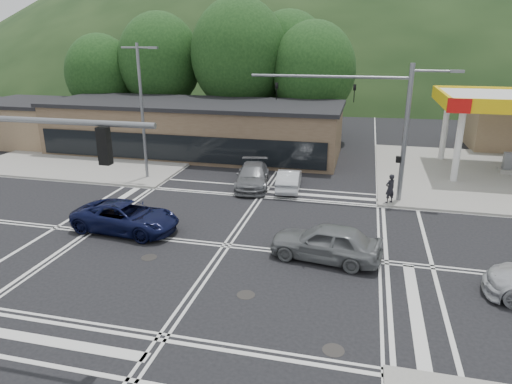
% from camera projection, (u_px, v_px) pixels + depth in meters
% --- Properties ---
extents(ground, '(120.00, 120.00, 0.00)m').
position_uv_depth(ground, '(227.00, 246.00, 21.50)').
color(ground, black).
rests_on(ground, ground).
extents(sidewalk_ne, '(16.00, 16.00, 0.15)m').
position_uv_depth(sidewalk_ne, '(494.00, 176.00, 31.96)').
color(sidewalk_ne, gray).
rests_on(sidewalk_ne, ground).
extents(sidewalk_nw, '(16.00, 16.00, 0.15)m').
position_uv_depth(sidewalk_nw, '(109.00, 152.00, 38.62)').
color(sidewalk_nw, gray).
rests_on(sidewalk_nw, ground).
extents(commercial_row, '(24.00, 8.00, 4.00)m').
position_uv_depth(commercial_row, '(194.00, 129.00, 38.29)').
color(commercial_row, brown).
rests_on(commercial_row, ground).
extents(commercial_nw, '(8.00, 7.00, 3.60)m').
position_uv_depth(commercial_nw, '(31.00, 124.00, 41.90)').
color(commercial_nw, '#846B4F').
rests_on(commercial_nw, ground).
extents(hill_north, '(252.00, 126.00, 140.00)m').
position_uv_depth(hill_north, '(342.00, 80.00, 104.35)').
color(hill_north, black).
rests_on(hill_north, ground).
extents(tree_n_a, '(8.00, 8.00, 11.75)m').
position_uv_depth(tree_n_a, '(160.00, 61.00, 44.41)').
color(tree_n_a, '#382619').
rests_on(tree_n_a, ground).
extents(tree_n_b, '(9.00, 9.00, 12.98)m').
position_uv_depth(tree_n_b, '(239.00, 55.00, 42.42)').
color(tree_n_b, '#382619').
rests_on(tree_n_b, ground).
extents(tree_n_c, '(7.60, 7.60, 10.87)m').
position_uv_depth(tree_n_c, '(313.00, 70.00, 41.29)').
color(tree_n_c, '#382619').
rests_on(tree_n_c, ground).
extents(tree_n_d, '(6.80, 6.80, 9.76)m').
position_uv_depth(tree_n_d, '(101.00, 74.00, 45.24)').
color(tree_n_d, '#382619').
rests_on(tree_n_d, ground).
extents(tree_n_e, '(8.40, 8.40, 11.98)m').
position_uv_depth(tree_n_e, '(288.00, 60.00, 45.42)').
color(tree_n_e, '#382619').
rests_on(tree_n_e, ground).
extents(streetlight_nw, '(2.50, 0.25, 9.00)m').
position_uv_depth(streetlight_nw, '(143.00, 106.00, 30.04)').
color(streetlight_nw, slate).
rests_on(streetlight_nw, ground).
extents(signal_mast_ne, '(11.65, 0.30, 8.00)m').
position_uv_depth(signal_mast_ne, '(384.00, 116.00, 25.88)').
color(signal_mast_ne, slate).
rests_on(signal_mast_ne, ground).
extents(car_blue_west, '(5.58, 2.92, 1.50)m').
position_uv_depth(car_blue_west, '(126.00, 217.00, 22.93)').
color(car_blue_west, black).
rests_on(car_blue_west, ground).
extents(car_grey_center, '(5.08, 2.63, 1.65)m').
position_uv_depth(car_grey_center, '(326.00, 242.00, 19.93)').
color(car_grey_center, slate).
rests_on(car_grey_center, ground).
extents(car_queue_a, '(1.73, 4.11, 1.32)m').
position_uv_depth(car_queue_a, '(289.00, 180.00, 29.25)').
color(car_queue_a, silver).
rests_on(car_queue_a, ground).
extents(car_queue_b, '(1.95, 4.20, 1.39)m').
position_uv_depth(car_queue_b, '(305.00, 143.00, 39.10)').
color(car_queue_b, beige).
rests_on(car_queue_b, ground).
extents(car_northbound, '(2.85, 5.30, 1.46)m').
position_uv_depth(car_northbound, '(252.00, 176.00, 29.77)').
color(car_northbound, slate).
rests_on(car_northbound, ground).
extents(pedestrian, '(0.75, 0.72, 1.73)m').
position_uv_depth(pedestrian, '(390.00, 189.00, 26.39)').
color(pedestrian, black).
rests_on(pedestrian, sidewalk_ne).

